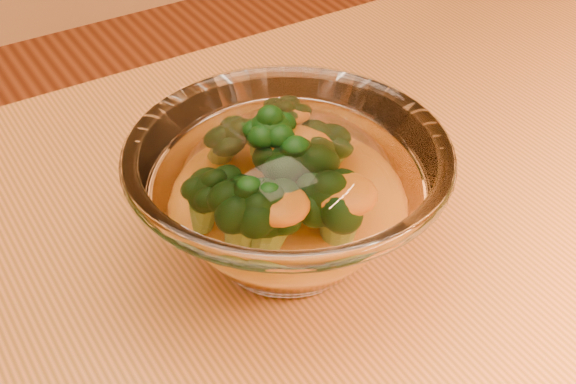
{
  "coord_description": "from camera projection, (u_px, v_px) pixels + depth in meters",
  "views": [
    {
      "loc": [
        -0.33,
        -0.29,
        1.16
      ],
      "look_at": [
        -0.1,
        0.09,
        0.81
      ],
      "focal_mm": 50.0,
      "sensor_mm": 36.0,
      "label": 1
    }
  ],
  "objects": [
    {
      "name": "glass_bowl",
      "position": [
        288.0,
        197.0,
        0.57
      ],
      "size": [
        0.23,
        0.23,
        0.1
      ],
      "color": "white",
      "rests_on": "table"
    },
    {
      "name": "table",
      "position": [
        449.0,
        360.0,
        0.64
      ],
      "size": [
        1.2,
        0.8,
        0.75
      ],
      "color": "#BC7038",
      "rests_on": "ground"
    },
    {
      "name": "cheese_sauce",
      "position": [
        288.0,
        220.0,
        0.58
      ],
      "size": [
        0.12,
        0.12,
        0.03
      ],
      "primitive_type": "ellipsoid",
      "color": "orange",
      "rests_on": "glass_bowl"
    },
    {
      "name": "broccoli_heap",
      "position": [
        280.0,
        180.0,
        0.56
      ],
      "size": [
        0.13,
        0.15,
        0.08
      ],
      "color": "black",
      "rests_on": "cheese_sauce"
    }
  ]
}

